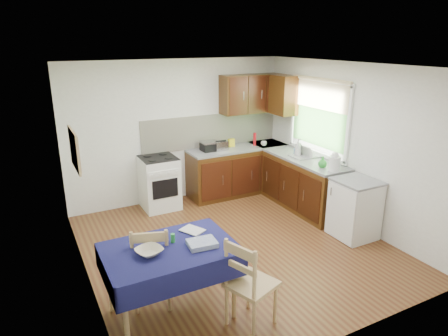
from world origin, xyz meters
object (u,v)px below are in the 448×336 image
chair_far (151,264)px  kettle (335,162)px  dining_table (170,257)px  sandwich_press (210,146)px  toaster (221,146)px  dish_rack (304,156)px  chair_near (249,282)px

chair_far → kettle: 3.23m
chair_far → dining_table: bearing=136.6°
sandwich_press → kettle: 2.25m
toaster → chair_far: bearing=-122.9°
toaster → kettle: kettle is taller
dish_rack → kettle: bearing=-94.7°
chair_far → dish_rack: 3.53m
chair_far → sandwich_press: sandwich_press is taller
chair_near → sandwich_press: (1.18, 3.34, 0.46)m
sandwich_press → chair_far: bearing=-140.7°
toaster → dish_rack: size_ratio=0.57×
dish_rack → kettle: kettle is taller
dish_rack → toaster: bearing=136.2°
chair_far → toaster: toaster is taller
chair_far → sandwich_press: size_ratio=3.29×
sandwich_press → chair_near: bearing=-123.2°
toaster → chair_near: bearing=-105.2°
dining_table → chair_far: size_ratio=1.36×
chair_far → dish_rack: dish_rack is taller
dish_rack → chair_far: bearing=-155.3°
chair_far → sandwich_press: 3.25m
chair_far → kettle: kettle is taller
kettle → dining_table: bearing=-163.1°
toaster → kettle: size_ratio=0.82×
toaster → dish_rack: dish_rack is taller
toaster → dish_rack: 1.49m
dining_table → chair_near: chair_near is taller
chair_near → toaster: bearing=-42.7°
dining_table → kettle: (2.99, 0.91, 0.33)m
toaster → dining_table: bearing=-118.6°
toaster → sandwich_press: (-0.18, 0.08, 0.00)m
dining_table → sandwich_press: bearing=45.3°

